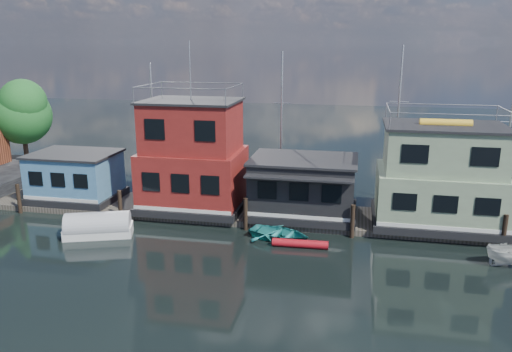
% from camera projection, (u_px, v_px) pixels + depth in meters
% --- Properties ---
extents(ground, '(160.00, 160.00, 0.00)m').
position_uv_depth(ground, '(285.00, 304.00, 23.94)').
color(ground, black).
rests_on(ground, ground).
extents(dock, '(48.00, 5.00, 0.40)m').
position_uv_depth(dock, '(309.00, 217.00, 35.24)').
color(dock, '#595147').
rests_on(dock, ground).
extents(houseboat_blue, '(6.40, 4.90, 3.66)m').
position_uv_depth(houseboat_blue, '(76.00, 176.00, 38.21)').
color(houseboat_blue, black).
rests_on(houseboat_blue, dock).
extents(houseboat_red, '(7.40, 5.90, 11.86)m').
position_uv_depth(houseboat_red, '(193.00, 158.00, 35.87)').
color(houseboat_red, black).
rests_on(houseboat_red, dock).
extents(houseboat_dark, '(7.40, 6.10, 4.06)m').
position_uv_depth(houseboat_dark, '(303.00, 187.00, 34.75)').
color(houseboat_dark, black).
rests_on(houseboat_dark, dock).
extents(houseboat_green, '(8.40, 5.90, 7.03)m').
position_uv_depth(houseboat_green, '(440.00, 178.00, 32.73)').
color(houseboat_green, black).
rests_on(houseboat_green, dock).
extents(pilings, '(42.28, 0.28, 2.20)m').
position_uv_depth(pilings, '(300.00, 218.00, 32.42)').
color(pilings, '#2D2116').
rests_on(pilings, ground).
extents(background_masts, '(36.40, 0.16, 12.00)m').
position_uv_depth(background_masts, '(380.00, 130.00, 38.61)').
color(background_masts, silver).
rests_on(background_masts, ground).
extents(red_kayak, '(3.43, 0.61, 0.50)m').
position_uv_depth(red_kayak, '(300.00, 244.00, 30.46)').
color(red_kayak, '#B5131D').
rests_on(red_kayak, ground).
extents(dinghy_teal, '(4.52, 3.73, 0.81)m').
position_uv_depth(dinghy_teal, '(279.00, 233.00, 31.66)').
color(dinghy_teal, teal).
rests_on(dinghy_teal, ground).
extents(tarp_runabout, '(4.54, 2.96, 1.72)m').
position_uv_depth(tarp_runabout, '(98.00, 227.00, 32.15)').
color(tarp_runabout, silver).
rests_on(tarp_runabout, ground).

